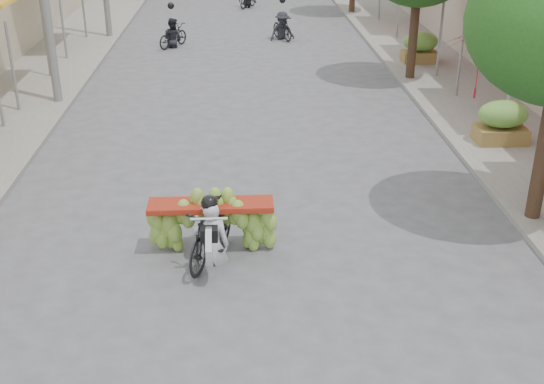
{
  "coord_description": "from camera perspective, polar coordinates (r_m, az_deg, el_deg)",
  "views": [
    {
      "loc": [
        -0.17,
        -7.37,
        6.0
      ],
      "look_at": [
        0.37,
        3.22,
        1.1
      ],
      "focal_mm": 45.0,
      "sensor_mm": 36.0,
      "label": 1
    }
  ],
  "objects": [
    {
      "name": "sidewalk_right",
      "position": [
        24.23,
        14.6,
        9.81
      ],
      "size": [
        4.0,
        60.0,
        0.12
      ],
      "primitive_type": "cube",
      "color": "gray",
      "rests_on": "ground"
    },
    {
      "name": "produce_crate_far",
      "position": [
        24.79,
        12.31,
        11.93
      ],
      "size": [
        1.2,
        0.88,
        1.16
      ],
      "color": "olive",
      "rests_on": "ground"
    },
    {
      "name": "bg_motorbike_a",
      "position": [
        27.29,
        -8.35,
        13.44
      ],
      "size": [
        1.33,
        1.65,
        1.95
      ],
      "color": "black",
      "rests_on": "ground"
    },
    {
      "name": "market_umbrella",
      "position": [
        18.35,
        17.26,
        12.58
      ],
      "size": [
        1.89,
        1.89,
        1.71
      ],
      "rotation": [
        0.0,
        0.0,
        -0.0
      ],
      "color": "#AC1720",
      "rests_on": "ground"
    },
    {
      "name": "banana_motorbike",
      "position": [
        11.64,
        -5.15,
        -2.38
      ],
      "size": [
        2.2,
        1.94,
        2.12
      ],
      "color": "black",
      "rests_on": "ground"
    },
    {
      "name": "bg_motorbike_b",
      "position": [
        28.32,
        0.87,
        14.31
      ],
      "size": [
        1.19,
        1.7,
        1.95
      ],
      "color": "black",
      "rests_on": "ground"
    },
    {
      "name": "produce_crate_mid",
      "position": [
        17.46,
        18.73,
        5.83
      ],
      "size": [
        1.2,
        0.88,
        1.16
      ],
      "color": "olive",
      "rests_on": "ground"
    },
    {
      "name": "ground",
      "position": [
        9.51,
        -1.29,
        -14.35
      ],
      "size": [
        120.0,
        120.0,
        0.0
      ],
      "primitive_type": "plane",
      "color": "#59585E",
      "rests_on": "ground"
    },
    {
      "name": "pedestrian",
      "position": [
        25.05,
        12.18,
        12.76
      ],
      "size": [
        0.89,
        0.55,
        1.78
      ],
      "rotation": [
        0.0,
        0.0,
        3.11
      ],
      "color": "white",
      "rests_on": "ground"
    },
    {
      "name": "sidewalk_left",
      "position": [
        24.13,
        -19.52,
        9.13
      ],
      "size": [
        4.0,
        60.0,
        0.12
      ],
      "primitive_type": "cube",
      "color": "gray",
      "rests_on": "ground"
    }
  ]
}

